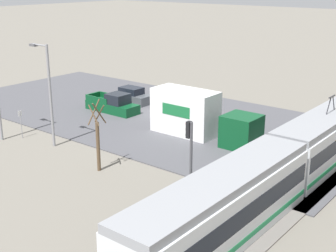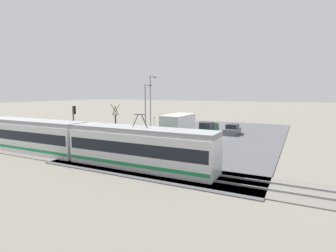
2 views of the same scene
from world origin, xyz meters
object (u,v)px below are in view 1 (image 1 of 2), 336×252
object	(u,v)px
pickup_truck	(113,104)
traffic_light_pole	(190,151)
light_rail_tram	(284,166)
street_tree	(98,139)
no_parking_sign	(21,121)
box_truck	(198,116)
street_lamp_mid_block	(48,88)
sedan_car_0	(131,96)

from	to	relation	value
pickup_truck	traffic_light_pole	bearing A→B (deg)	57.59
light_rail_tram	street_tree	xyz separation A→B (m)	(4.45, -11.12, 0.44)
light_rail_tram	no_parking_sign	size ratio (longest dim) A/B	11.97
box_truck	traffic_light_pole	size ratio (longest dim) A/B	1.90
light_rail_tram	traffic_light_pole	world-z (taller)	traffic_light_pole
pickup_truck	street_tree	size ratio (longest dim) A/B	1.14
pickup_truck	no_parking_sign	bearing A→B (deg)	-2.61
pickup_truck	street_tree	bearing A→B (deg)	41.17
street_lamp_mid_block	street_tree	bearing A→B (deg)	79.95
light_rail_tram	box_truck	bearing A→B (deg)	-117.94
sedan_car_0	street_lamp_mid_block	size ratio (longest dim) A/B	0.56
pickup_truck	traffic_light_pole	world-z (taller)	traffic_light_pole
traffic_light_pole	street_tree	distance (m)	7.58
light_rail_tram	street_lamp_mid_block	distance (m)	18.02
light_rail_tram	street_tree	size ratio (longest dim) A/B	5.66
light_rail_tram	pickup_truck	size ratio (longest dim) A/B	4.95
traffic_light_pole	pickup_truck	bearing A→B (deg)	-122.41
sedan_car_0	light_rail_tram	bearing A→B (deg)	65.52
pickup_truck	street_lamp_mid_block	bearing A→B (deg)	16.90
sedan_car_0	box_truck	bearing A→B (deg)	68.70
traffic_light_pole	street_lamp_mid_block	size ratio (longest dim) A/B	0.63
box_truck	street_tree	world-z (taller)	street_tree
box_truck	traffic_light_pole	world-z (taller)	traffic_light_pole
street_lamp_mid_block	no_parking_sign	bearing A→B (deg)	-82.96
box_truck	street_lamp_mid_block	distance (m)	11.77
street_tree	no_parking_sign	world-z (taller)	street_tree
street_tree	sedan_car_0	bearing A→B (deg)	-144.22
street_tree	street_lamp_mid_block	bearing A→B (deg)	-100.05
box_truck	street_tree	size ratio (longest dim) A/B	1.93
light_rail_tram	traffic_light_pole	distance (m)	5.95
light_rail_tram	street_lamp_mid_block	world-z (taller)	street_lamp_mid_block
light_rail_tram	sedan_car_0	xyz separation A→B (m)	(-9.71, -21.32, -1.01)
no_parking_sign	sedan_car_0	bearing A→B (deg)	-177.85
sedan_car_0	no_parking_sign	distance (m)	13.46
no_parking_sign	street_tree	bearing A→B (deg)	85.74
box_truck	pickup_truck	world-z (taller)	box_truck
pickup_truck	traffic_light_pole	distance (m)	20.00
traffic_light_pole	no_parking_sign	bearing A→B (deg)	-92.63
pickup_truck	street_tree	xyz separation A→B (m)	(10.57, 9.25, 1.41)
light_rail_tram	no_parking_sign	world-z (taller)	light_rail_tram
traffic_light_pole	street_lamp_mid_block	xyz separation A→B (m)	(-1.20, -13.90, 1.31)
box_truck	street_tree	bearing A→B (deg)	-7.06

